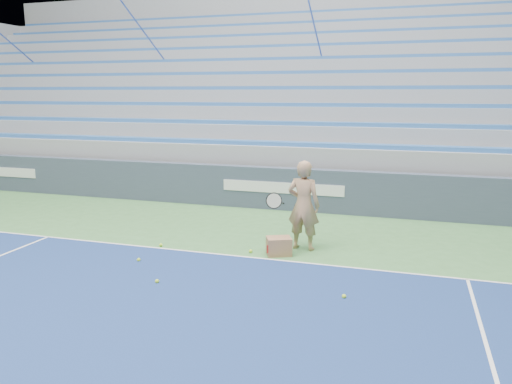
% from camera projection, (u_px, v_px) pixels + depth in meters
% --- Properties ---
extents(sponsor_barrier, '(30.00, 0.32, 1.10)m').
position_uv_depth(sponsor_barrier, '(284.00, 189.00, 12.98)').
color(sponsor_barrier, '#394357').
rests_on(sponsor_barrier, ground).
extents(bleachers, '(31.00, 9.15, 7.30)m').
position_uv_depth(bleachers, '(323.00, 111.00, 17.98)').
color(bleachers, '#909398').
rests_on(bleachers, ground).
extents(tennis_player, '(0.95, 0.86, 1.75)m').
position_uv_depth(tennis_player, '(303.00, 205.00, 9.59)').
color(tennis_player, tan).
rests_on(tennis_player, ground).
extents(ball_box, '(0.55, 0.50, 0.34)m').
position_uv_depth(ball_box, '(279.00, 246.00, 9.38)').
color(ball_box, '#976A49').
rests_on(ball_box, ground).
extents(tennis_ball_0, '(0.07, 0.07, 0.07)m').
position_uv_depth(tennis_ball_0, '(157.00, 281.00, 8.00)').
color(tennis_ball_0, '#C3ED30').
rests_on(tennis_ball_0, ground).
extents(tennis_ball_1, '(0.07, 0.07, 0.07)m').
position_uv_depth(tennis_ball_1, '(161.00, 245.00, 9.91)').
color(tennis_ball_1, '#C3ED30').
rests_on(tennis_ball_1, ground).
extents(tennis_ball_2, '(0.07, 0.07, 0.07)m').
position_uv_depth(tennis_ball_2, '(251.00, 251.00, 9.52)').
color(tennis_ball_2, '#C3ED30').
rests_on(tennis_ball_2, ground).
extents(tennis_ball_3, '(0.07, 0.07, 0.07)m').
position_uv_depth(tennis_ball_3, '(344.00, 296.00, 7.41)').
color(tennis_ball_3, '#C3ED30').
rests_on(tennis_ball_3, ground).
extents(tennis_ball_4, '(0.07, 0.07, 0.07)m').
position_uv_depth(tennis_ball_4, '(139.00, 260.00, 9.03)').
color(tennis_ball_4, '#C3ED30').
rests_on(tennis_ball_4, ground).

